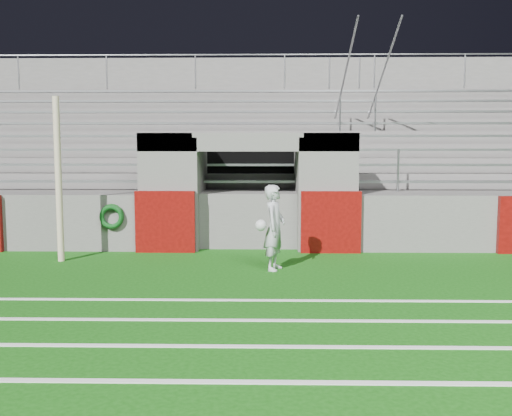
{
  "coord_description": "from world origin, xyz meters",
  "views": [
    {
      "loc": [
        0.41,
        -9.32,
        2.27
      ],
      "look_at": [
        0.2,
        1.8,
        1.1
      ],
      "focal_mm": 40.0,
      "sensor_mm": 36.0,
      "label": 1
    }
  ],
  "objects": [
    {
      "name": "ground",
      "position": [
        0.0,
        0.0,
        0.0
      ],
      "size": [
        90.0,
        90.0,
        0.0
      ],
      "primitive_type": "plane",
      "color": "#104B0C",
      "rests_on": "ground"
    },
    {
      "name": "field_post",
      "position": [
        -3.74,
        1.95,
        1.64
      ],
      "size": [
        0.13,
        0.13,
        3.29
      ],
      "primitive_type": "cylinder",
      "color": "beige",
      "rests_on": "ground"
    },
    {
      "name": "stadium_structure",
      "position": [
        0.0,
        7.97,
        1.49
      ],
      "size": [
        26.0,
        8.48,
        5.42
      ],
      "color": "#5A5755",
      "rests_on": "ground"
    },
    {
      "name": "goalkeeper_with_ball",
      "position": [
        0.55,
        1.18,
        0.8
      ],
      "size": [
        0.62,
        0.66,
        1.6
      ],
      "color": "#B0B4BA",
      "rests_on": "ground"
    },
    {
      "name": "hose_coil",
      "position": [
        -2.97,
        2.93,
        0.79
      ],
      "size": [
        0.54,
        0.15,
        0.54
      ],
      "color": "#0D4510",
      "rests_on": "ground"
    }
  ]
}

